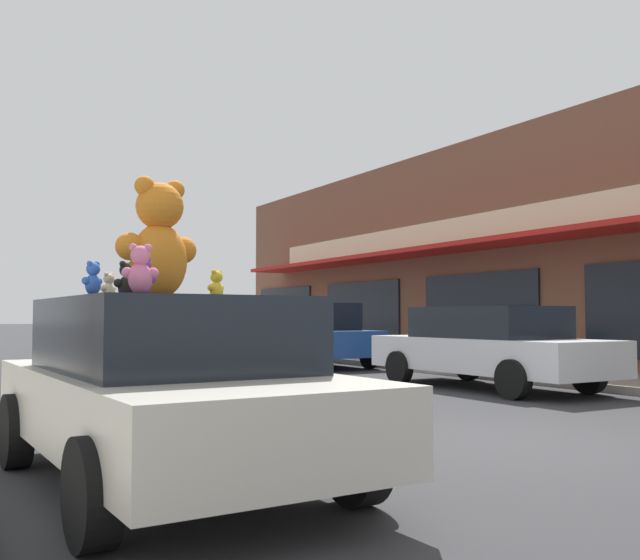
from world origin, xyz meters
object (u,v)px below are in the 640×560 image
object	(u,v)px
teddy_bear_giant	(159,240)
parked_car_far_center	(487,345)
teddy_bear_cream	(109,287)
teddy_bear_blue	(93,279)
teddy_bear_purple	(143,276)
teddy_bear_pink	(140,270)
teddy_bear_yellow	(216,286)
teddy_bear_black	(127,281)
parked_car_far_right	(311,334)
plush_art_car	(168,386)

from	to	relation	value
teddy_bear_giant	parked_car_far_center	world-z (taller)	teddy_bear_giant
teddy_bear_cream	teddy_bear_blue	world-z (taller)	teddy_bear_cream
teddy_bear_purple	teddy_bear_pink	bearing A→B (deg)	125.75
teddy_bear_giant	teddy_bear_yellow	distance (m)	0.88
teddy_bear_pink	parked_car_far_center	xyz separation A→B (m)	(7.60, 5.07, -0.80)
teddy_bear_yellow	parked_car_far_center	xyz separation A→B (m)	(6.50, 3.56, -0.78)
teddy_bear_yellow	teddy_bear_blue	distance (m)	1.64
teddy_bear_purple	teddy_bear_black	xyz separation A→B (m)	(0.19, 1.13, 0.02)
teddy_bear_giant	teddy_bear_cream	distance (m)	0.78
teddy_bear_pink	parked_car_far_right	size ratio (longest dim) A/B	0.08
teddy_bear_cream	teddy_bear_pink	distance (m)	1.72
plush_art_car	teddy_bear_yellow	xyz separation A→B (m)	(0.62, 0.60, 0.80)
teddy_bear_blue	parked_car_far_center	bearing A→B (deg)	176.96
parked_car_far_right	teddy_bear_cream	bearing A→B (deg)	-127.18
teddy_bear_cream	teddy_bear_yellow	size ratio (longest dim) A/B	0.85
teddy_bear_cream	teddy_bear_purple	xyz separation A→B (m)	(-0.12, -1.42, 0.01)
plush_art_car	teddy_bear_cream	bearing A→B (deg)	106.42
plush_art_car	parked_car_far_center	size ratio (longest dim) A/B	0.87
teddy_bear_giant	teddy_bear_blue	xyz separation A→B (m)	(-0.61, -0.55, -0.34)
teddy_bear_black	teddy_bear_pink	bearing A→B (deg)	55.46
teddy_bear_yellow	parked_car_far_center	world-z (taller)	teddy_bear_yellow
teddy_bear_giant	parked_car_far_center	size ratio (longest dim) A/B	0.20
teddy_bear_yellow	teddy_bear_blue	xyz separation A→B (m)	(-1.28, -1.03, -0.02)
teddy_bear_giant	teddy_bear_black	size ratio (longest dim) A/B	3.02
teddy_bear_purple	teddy_bear_black	distance (m)	1.14
teddy_bear_pink	teddy_bear_giant	bearing A→B (deg)	-97.94
teddy_bear_giant	parked_car_far_center	xyz separation A→B (m)	(7.17, 4.04, -1.10)
teddy_bear_pink	teddy_bear_purple	bearing A→B (deg)	-94.46
teddy_bear_purple	teddy_bear_blue	world-z (taller)	teddy_bear_purple
teddy_bear_black	teddy_bear_blue	world-z (taller)	teddy_bear_black
teddy_bear_yellow	teddy_bear_black	size ratio (longest dim) A/B	0.88
teddy_bear_pink	teddy_bear_black	bearing A→B (deg)	-86.66
teddy_bear_purple	parked_car_far_center	world-z (taller)	teddy_bear_purple
teddy_bear_pink	parked_car_far_right	world-z (taller)	teddy_bear_pink
plush_art_car	teddy_bear_cream	size ratio (longest dim) A/B	17.42
teddy_bear_blue	parked_car_far_right	xyz separation A→B (m)	(7.78, 10.96, -0.69)
plush_art_car	teddy_bear_pink	xyz separation A→B (m)	(-0.48, -0.91, 0.81)
plush_art_car	teddy_bear_pink	size ratio (longest dim) A/B	13.05
plush_art_car	parked_car_far_center	distance (m)	8.25
plush_art_car	teddy_bear_yellow	size ratio (longest dim) A/B	14.85
parked_car_far_center	parked_car_far_right	distance (m)	6.37
parked_car_far_center	plush_art_car	bearing A→B (deg)	-149.70
teddy_bear_yellow	teddy_bear_cream	bearing A→B (deg)	-43.20
plush_art_car	teddy_bear_blue	xyz separation A→B (m)	(-0.66, -0.43, 0.78)
plush_art_car	teddy_bear_black	world-z (taller)	teddy_bear_black
teddy_bear_cream	teddy_bear_blue	size ratio (longest dim) A/B	1.01
teddy_bear_black	teddy_bear_pink	distance (m)	1.43
teddy_bear_cream	teddy_bear_blue	distance (m)	1.28
teddy_bear_cream	teddy_bear_pink	size ratio (longest dim) A/B	0.75
teddy_bear_giant	teddy_bear_cream	size ratio (longest dim) A/B	4.02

